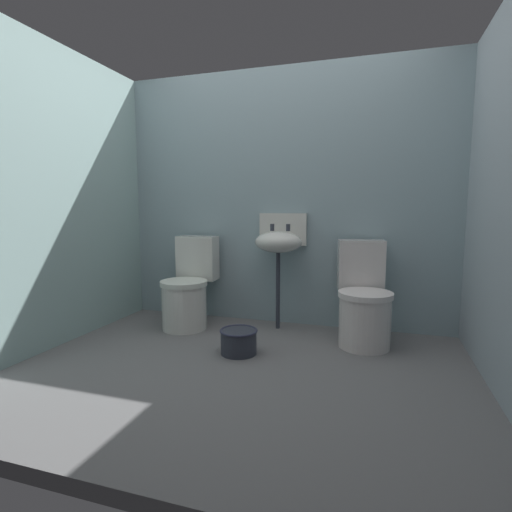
% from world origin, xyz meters
% --- Properties ---
extents(ground_plane, '(3.33, 2.47, 0.08)m').
position_xyz_m(ground_plane, '(0.00, 0.00, -0.04)').
color(ground_plane, slate).
extents(wall_back, '(3.33, 0.10, 2.24)m').
position_xyz_m(wall_back, '(0.00, 1.08, 1.12)').
color(wall_back, '#8BA4AC').
rests_on(wall_back, ground).
extents(wall_left, '(0.10, 2.27, 2.24)m').
position_xyz_m(wall_left, '(-1.51, 0.10, 1.12)').
color(wall_left, '#8BACA9').
rests_on(wall_left, ground).
extents(toilet_left, '(0.41, 0.60, 0.78)m').
position_xyz_m(toilet_left, '(-0.75, 0.68, 0.32)').
color(toilet_left, silver).
rests_on(toilet_left, ground).
extents(toilet_right, '(0.48, 0.65, 0.78)m').
position_xyz_m(toilet_right, '(0.73, 0.68, 0.32)').
color(toilet_right, silver).
rests_on(toilet_right, ground).
extents(sink, '(0.42, 0.35, 0.99)m').
position_xyz_m(sink, '(0.01, 0.87, 0.75)').
color(sink, '#2E323D').
rests_on(sink, ground).
extents(bucket, '(0.27, 0.27, 0.18)m').
position_xyz_m(bucket, '(-0.11, 0.19, 0.09)').
color(bucket, '#2E323D').
rests_on(bucket, ground).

